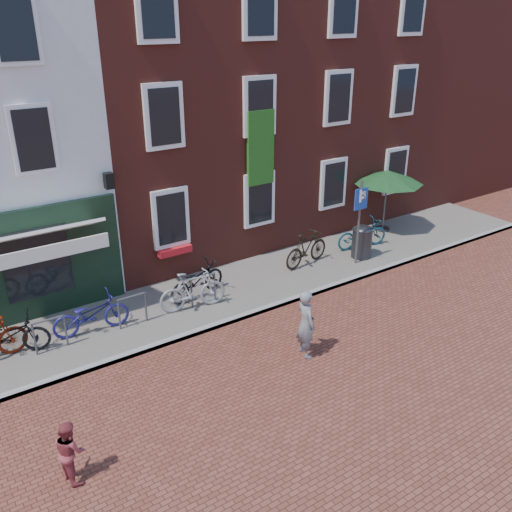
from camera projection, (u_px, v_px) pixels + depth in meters
ground at (210, 331)px, 13.62m from camera, size 80.00×80.00×0.00m
sidewalk at (215, 295)px, 15.25m from camera, size 24.00×3.00×0.10m
building_brick_mid at (152, 88)px, 17.91m from camera, size 6.00×8.00×10.00m
building_brick_right at (297, 77)px, 20.97m from camera, size 6.00×8.00×10.00m
filler_right at (411, 80)px, 24.49m from camera, size 7.00×8.00×9.00m
litter_bin at (362, 240)px, 17.29m from camera, size 0.62×0.62×1.14m
parking_sign at (360, 211)px, 16.40m from camera, size 0.50×0.08×2.66m
parasol at (388, 174)px, 18.86m from camera, size 2.46×2.46×2.30m
woman at (306, 324)px, 12.37m from camera, size 0.49×0.66×1.66m
boy at (70, 451)px, 9.13m from camera, size 0.53×0.63×1.16m
bicycle_0 at (7, 336)px, 12.34m from camera, size 1.95×1.14×0.97m
bicycle_2 at (91, 314)px, 13.23m from camera, size 1.89×0.80×0.97m
bicycle_3 at (193, 290)px, 14.26m from camera, size 1.85×0.80×1.08m
bicycle_4 at (197, 280)px, 14.90m from camera, size 1.94×1.05×0.97m
bicycle_5 at (307, 248)px, 16.78m from camera, size 1.85×0.78×1.08m
bicycle_6 at (362, 234)px, 18.04m from camera, size 1.93×0.94×0.97m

